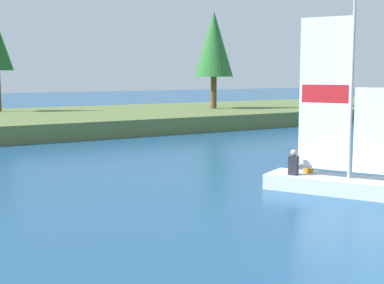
% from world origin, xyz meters
% --- Properties ---
extents(shore_bank, '(80.00, 14.42, 0.97)m').
position_xyz_m(shore_bank, '(0.00, 30.66, 0.49)').
color(shore_bank, '#5B703D').
rests_on(shore_bank, ground).
extents(shoreline_tree_centre, '(2.86, 2.86, 7.15)m').
position_xyz_m(shoreline_tree_centre, '(15.29, 29.77, 5.69)').
color(shoreline_tree_centre, brown).
rests_on(shoreline_tree_centre, shore_bank).
extents(shoreline_tree_midright, '(2.69, 2.69, 7.04)m').
position_xyz_m(shoreline_tree_midright, '(25.09, 27.14, 5.55)').
color(shoreline_tree_midright, brown).
rests_on(shoreline_tree_midright, shore_bank).
extents(sailboat, '(3.36, 4.70, 6.32)m').
position_xyz_m(sailboat, '(4.97, 6.65, 0.43)').
color(sailboat, silver).
rests_on(sailboat, ground).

